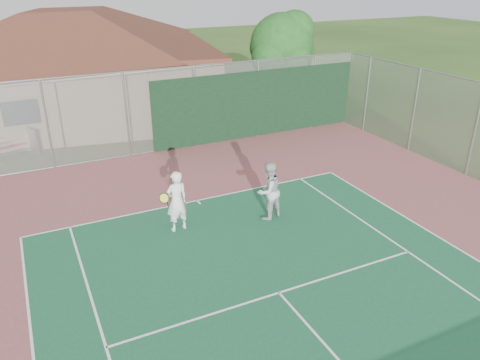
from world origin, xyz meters
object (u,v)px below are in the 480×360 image
(player_white_front, at_px, (177,202))
(player_grey_back, at_px, (268,191))
(tree, at_px, (283,47))
(clubhouse, at_px, (71,55))

(player_white_front, xyz_separation_m, player_grey_back, (2.78, -0.52, -0.02))
(tree, bearing_deg, player_grey_back, -122.40)
(player_white_front, bearing_deg, tree, -142.36)
(clubhouse, distance_m, tree, 10.67)
(clubhouse, height_order, tree, clubhouse)
(player_white_front, relative_size, player_grey_back, 1.02)
(clubhouse, relative_size, player_white_front, 8.65)
(tree, distance_m, player_grey_back, 11.97)
(clubhouse, relative_size, player_grey_back, 8.84)
(clubhouse, distance_m, player_grey_back, 14.50)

